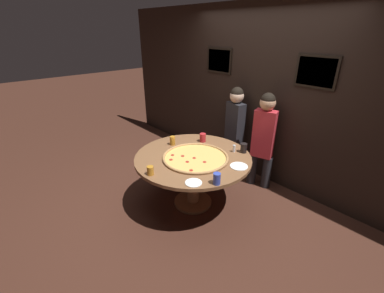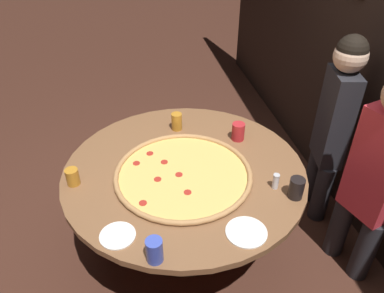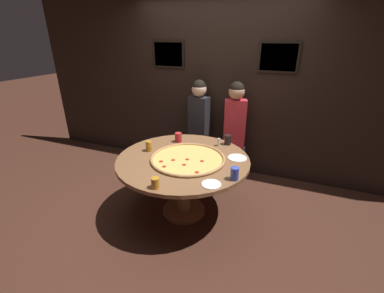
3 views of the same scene
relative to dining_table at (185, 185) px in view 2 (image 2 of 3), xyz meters
The scene contains 13 objects.
ground_plane 0.60m from the dining_table, ahead, with size 24.00×24.00×0.00m, color #422319.
dining_table is the anchor object (origin of this frame).
giant_pizza 0.17m from the dining_table, 16.00° to the right, with size 0.84×0.84×0.03m.
drink_cup_front_edge 0.52m from the dining_table, 120.82° to the left, with size 0.09×0.09×0.12m, color #B22328.
drink_cup_by_shaker 0.69m from the dining_table, 88.33° to the right, with size 0.08×0.08×0.10m, color #BC7A23.
drink_cup_near_left 0.71m from the dining_table, 57.21° to the left, with size 0.08×0.08×0.12m, color black.
drink_cup_centre_back 0.72m from the dining_table, 21.28° to the right, with size 0.08×0.08×0.13m, color #384CB7.
drink_cup_near_right 0.50m from the dining_table, behind, with size 0.08×0.08×0.12m, color #BC7A23.
white_plate_beside_cup 0.63m from the dining_table, 21.04° to the left, with size 0.21×0.21×0.01m, color white.
white_plate_far_back 0.65m from the dining_table, 41.84° to the right, with size 0.18×0.18×0.01m, color white.
condiment_shaker 0.59m from the dining_table, 60.43° to the left, with size 0.04×0.04×0.10m.
diner_centre_back 1.15m from the dining_table, 72.88° to the left, with size 0.38×0.24×1.45m.
diner_side_left 1.15m from the dining_table, 101.44° to the left, with size 0.37×0.22×1.44m.
Camera 2 is at (1.78, -0.29, 2.20)m, focal length 35.00 mm.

